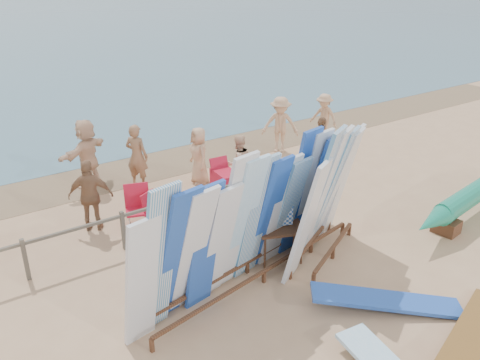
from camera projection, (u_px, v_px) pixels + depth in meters
ground at (194, 325)px, 8.72m from camera, size 160.00×160.00×0.00m
wet_sand_strip at (66, 183)px, 14.15m from camera, size 40.00×2.60×0.01m
fence at (123, 223)px, 10.73m from camera, size 12.08×0.08×0.90m
main_surfboard_rack at (256, 221)px, 9.47m from camera, size 5.71×1.68×2.86m
side_surfboard_rack at (326, 198)px, 10.18m from camera, size 2.66×1.79×3.04m
outrigger_canoe at (480, 191)px, 12.42m from camera, size 5.96×1.40×0.85m
vendor_table at (280, 242)px, 10.42m from camera, size 1.12×0.96×1.25m
flat_board_d at (385, 309)px, 9.11m from camera, size 2.50×2.05×0.37m
flat_board_c at (472, 337)px, 8.45m from camera, size 2.73×1.40×0.29m
beach_chair_left at (139, 213)px, 11.95m from camera, size 0.74×0.75×0.92m
beach_chair_right at (156, 215)px, 11.92m from camera, size 0.68×0.68×0.78m
stroller at (225, 187)px, 12.83m from camera, size 0.64×0.87×1.15m
beachgoer_7 at (137, 156)px, 13.62m from camera, size 0.66×0.73×1.77m
beachgoer_10 at (321, 143)px, 14.84m from camera, size 0.71×1.00×1.57m
beachgoer_6 at (199, 155)px, 13.90m from camera, size 0.46×0.82×1.59m
beachgoer_9 at (280, 125)px, 16.08m from camera, size 1.19×1.13×1.80m
beachgoer_4 at (91, 196)px, 11.44m from camera, size 1.08×0.86×1.70m
beachgoer_5 at (87, 153)px, 13.64m from camera, size 1.78×1.43×1.89m
beachgoer_8 at (238, 163)px, 13.46m from camera, size 0.77×0.39×1.54m
beachgoer_extra_0 at (324, 117)px, 17.29m from camera, size 0.69×1.09×1.58m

